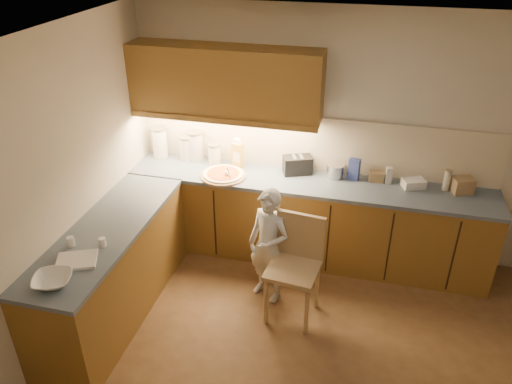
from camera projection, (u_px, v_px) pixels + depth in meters
room at (331, 203)px, 3.22m from camera, size 4.54×4.50×2.62m
l_counter at (245, 235)px, 5.06m from camera, size 3.77×2.62×0.92m
backsplash at (314, 144)px, 5.20m from camera, size 3.75×0.02×0.58m
upper_cabinets at (225, 82)px, 4.95m from camera, size 1.95×0.36×0.73m
pizza_on_board at (223, 175)px, 5.17m from camera, size 0.48×0.48×0.19m
child at (269, 246)px, 4.67m from camera, size 0.50×0.43×1.17m
wooden_chair at (296, 260)px, 4.50m from camera, size 0.49×0.49×1.00m
mixing_bowl at (53, 280)px, 3.67m from camera, size 0.36×0.36×0.07m
canister_a at (160, 142)px, 5.53m from camera, size 0.17×0.17×0.35m
canister_b at (186, 148)px, 5.48m from camera, size 0.16×0.16×0.27m
canister_c at (196, 146)px, 5.46m from camera, size 0.18×0.18×0.33m
canister_d at (215, 154)px, 5.40m from camera, size 0.14×0.14×0.23m
oil_jug at (238, 154)px, 5.30m from camera, size 0.13×0.12×0.33m
toaster at (297, 165)px, 5.21m from camera, size 0.33×0.27×0.19m
steel_pot at (335, 171)px, 5.14m from camera, size 0.19×0.19×0.14m
blue_box at (354, 169)px, 5.08m from camera, size 0.12×0.10×0.22m
card_box_a at (376, 176)px, 5.08m from camera, size 0.16×0.12×0.10m
white_bottle at (389, 175)px, 5.02m from camera, size 0.07×0.07×0.17m
flat_pack at (413, 183)px, 4.96m from camera, size 0.25×0.22×0.09m
tall_jar at (447, 180)px, 4.88m from camera, size 0.07×0.07×0.22m
card_box_b at (462, 185)px, 4.86m from camera, size 0.24×0.21×0.15m
dough_cloth at (77, 260)px, 3.91m from camera, size 0.38×0.34×0.02m
spice_jar_a at (71, 242)px, 4.08m from camera, size 0.08×0.08×0.08m
spice_jar_b at (102, 242)px, 4.08m from camera, size 0.06×0.06×0.08m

